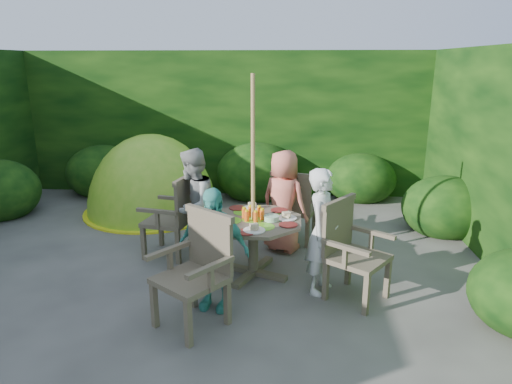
# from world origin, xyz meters

# --- Properties ---
(ground) EXTENTS (60.00, 60.00, 0.00)m
(ground) POSITION_xyz_m (0.00, 0.00, 0.00)
(ground) COLOR #494641
(ground) RESTS_ON ground
(hedge_enclosure) EXTENTS (9.00, 9.00, 2.50)m
(hedge_enclosure) POSITION_xyz_m (0.00, 1.33, 1.25)
(hedge_enclosure) COLOR black
(hedge_enclosure) RESTS_ON ground
(patio_table) EXTENTS (1.48, 1.48, 0.79)m
(patio_table) POSITION_xyz_m (0.79, 0.25, 0.55)
(patio_table) COLOR #493F30
(patio_table) RESTS_ON ground
(parasol_pole) EXTENTS (0.06, 0.06, 2.20)m
(parasol_pole) POSITION_xyz_m (0.79, 0.25, 1.10)
(parasol_pole) COLOR olive
(parasol_pole) RESTS_ON ground
(garden_chair_right) EXTENTS (0.75, 0.77, 0.96)m
(garden_chair_right) POSITION_xyz_m (1.80, -0.17, 0.51)
(garden_chair_right) COLOR #493F30
(garden_chair_right) RESTS_ON ground
(garden_chair_left) EXTENTS (0.62, 0.67, 0.98)m
(garden_chair_left) POSITION_xyz_m (-0.21, 0.70, 0.52)
(garden_chair_left) COLOR #493F30
(garden_chair_left) RESTS_ON ground
(garden_chair_back) EXTENTS (0.67, 0.62, 0.94)m
(garden_chair_back) POSITION_xyz_m (1.23, 1.25, 0.50)
(garden_chair_back) COLOR #493F30
(garden_chair_back) RESTS_ON ground
(garden_chair_front) EXTENTS (0.79, 0.78, 1.00)m
(garden_chair_front) POSITION_xyz_m (0.37, -0.76, 0.53)
(garden_chair_front) COLOR #493F30
(garden_chair_front) RESTS_ON ground
(child_right) EXTENTS (0.46, 0.56, 1.31)m
(child_right) POSITION_xyz_m (1.52, -0.07, 0.65)
(child_right) COLOR silver
(child_right) RESTS_ON ground
(child_left) EXTENTS (0.60, 0.73, 1.36)m
(child_left) POSITION_xyz_m (0.05, 0.57, 0.68)
(child_left) COLOR #9A9A95
(child_left) RESTS_ON ground
(child_back) EXTENTS (0.75, 0.67, 1.28)m
(child_back) POSITION_xyz_m (1.10, 0.98, 0.64)
(child_back) COLOR #E5735E
(child_back) RESTS_ON ground
(child_front) EXTENTS (0.75, 0.43, 1.21)m
(child_front) POSITION_xyz_m (0.47, -0.48, 0.60)
(child_front) COLOR #4BB0A3
(child_front) RESTS_ON ground
(dome_tent) EXTENTS (2.20, 2.20, 2.47)m
(dome_tent) POSITION_xyz_m (-1.01, 2.39, 0.00)
(dome_tent) COLOR #77BF24
(dome_tent) RESTS_ON ground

